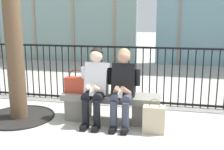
# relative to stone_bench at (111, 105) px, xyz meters

# --- Properties ---
(ground_plane) EXTENTS (60.00, 60.00, 0.00)m
(ground_plane) POSITION_rel_stone_bench_xyz_m (0.00, 0.00, -0.27)
(ground_plane) COLOR #B2ADA3
(stone_bench) EXTENTS (1.60, 0.44, 0.45)m
(stone_bench) POSITION_rel_stone_bench_xyz_m (0.00, 0.00, 0.00)
(stone_bench) COLOR gray
(stone_bench) RESTS_ON ground
(seated_person_with_phone) EXTENTS (0.52, 0.66, 1.21)m
(seated_person_with_phone) POSITION_rel_stone_bench_xyz_m (-0.22, -0.13, 0.38)
(seated_person_with_phone) COLOR black
(seated_person_with_phone) RESTS_ON ground
(seated_person_companion) EXTENTS (0.52, 0.66, 1.21)m
(seated_person_companion) POSITION_rel_stone_bench_xyz_m (0.22, -0.13, 0.38)
(seated_person_companion) COLOR #383D4C
(seated_person_companion) RESTS_ON ground
(handbag_on_bench) EXTENTS (0.38, 0.16, 0.39)m
(handbag_on_bench) POSITION_rel_stone_bench_xyz_m (-0.58, -0.01, 0.32)
(handbag_on_bench) COLOR #B23823
(handbag_on_bench) RESTS_ON stone_bench
(shopping_bag) EXTENTS (0.32, 0.18, 0.50)m
(shopping_bag) POSITION_rel_stone_bench_xyz_m (0.73, -0.33, -0.07)
(shopping_bag) COLOR beige
(shopping_bag) RESTS_ON ground
(plaza_railing) EXTENTS (9.41, 0.04, 1.14)m
(plaza_railing) POSITION_rel_stone_bench_xyz_m (0.00, 0.98, 0.31)
(plaza_railing) COLOR black
(plaza_railing) RESTS_ON ground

